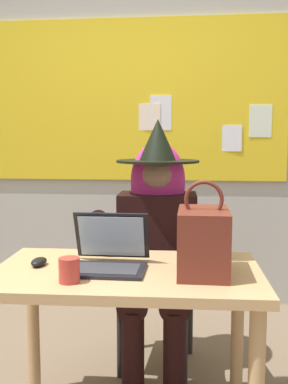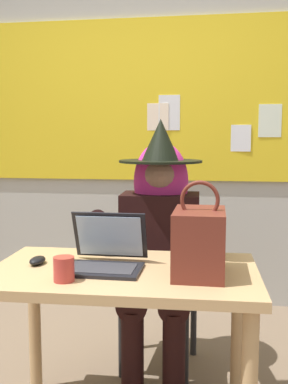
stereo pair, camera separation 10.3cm
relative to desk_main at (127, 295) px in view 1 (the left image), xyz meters
The scene contains 8 objects.
wall_back_bulletin 1.88m from the desk_main, 98.31° to the left, with size 6.45×1.87×2.81m.
desk_main is the anchor object (origin of this frame).
chair_at_desk 0.70m from the desk_main, 83.03° to the left, with size 0.45×0.45×0.90m.
person_costumed 0.60m from the desk_main, 81.92° to the left, with size 0.61×0.70×1.37m.
laptop 0.18m from the desk_main, behind, with size 0.32×0.31×0.22m.
computer_mouse 0.40m from the desk_main, behind, with size 0.06×0.10×0.03m, color black.
handbag 0.40m from the desk_main, ahead, with size 0.20×0.30×0.38m.
coffee_mug 0.32m from the desk_main, 133.90° to the right, with size 0.08×0.08×0.10m, color #B23833.
Camera 1 is at (0.52, -1.71, 1.27)m, focal length 42.94 mm.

